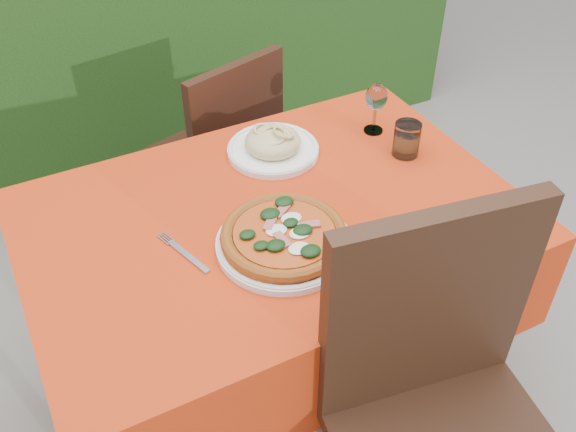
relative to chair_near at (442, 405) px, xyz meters
name	(u,v)px	position (x,y,z in m)	size (l,w,h in m)	color
ground	(276,385)	(-0.11, 0.59, -0.60)	(60.00, 60.00, 0.00)	slate
dining_table	(273,255)	(-0.11, 0.59, -0.01)	(1.26, 0.86, 0.75)	#4C2918
chair_near	(442,405)	(0.00, 0.00, 0.00)	(0.54, 0.54, 1.05)	black
chair_far	(222,149)	(0.02, 1.27, -0.11)	(0.48, 0.48, 0.86)	black
pizza_plate	(284,238)	(-0.14, 0.46, 0.17)	(0.39, 0.39, 0.06)	white
pasta_plate	(273,145)	(0.01, 0.83, 0.17)	(0.26, 0.26, 0.08)	white
water_glass	(406,141)	(0.34, 0.65, 0.19)	(0.08, 0.08, 0.10)	silver
wine_glass	(376,99)	(0.33, 0.80, 0.26)	(0.06, 0.06, 0.16)	silver
fork	(189,256)	(-0.36, 0.54, 0.15)	(0.03, 0.20, 0.01)	#BBBBC2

